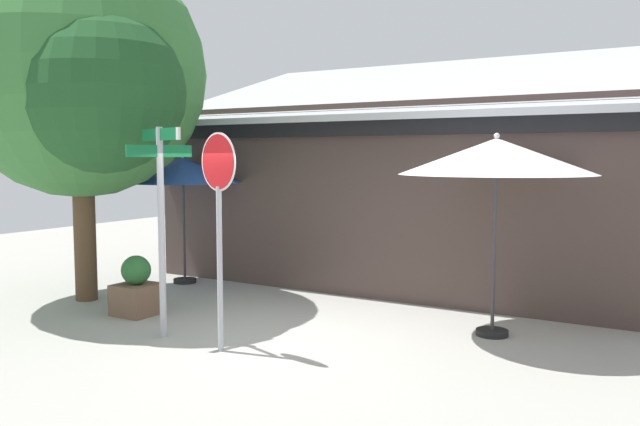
% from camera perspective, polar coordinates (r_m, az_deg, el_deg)
% --- Properties ---
extents(ground_plane, '(28.00, 28.00, 0.10)m').
position_cam_1_polar(ground_plane, '(9.13, -4.01, -10.94)').
color(ground_plane, '#9E9B93').
extents(cafe_building, '(9.89, 5.50, 4.72)m').
position_cam_1_polar(cafe_building, '(13.37, 8.88, 2.06)').
color(cafe_building, '#473833').
rests_on(cafe_building, ground).
extents(street_sign_post, '(0.97, 0.91, 2.85)m').
position_cam_1_polar(street_sign_post, '(8.93, -13.83, 0.50)').
color(street_sign_post, '#A8AAB2').
rests_on(street_sign_post, ground).
extents(stop_sign, '(0.70, 0.22, 2.76)m').
position_cam_1_polar(stop_sign, '(8.13, -8.90, 1.03)').
color(stop_sign, '#A8AAB2').
rests_on(stop_sign, ground).
extents(patio_umbrella_royal_blue_left, '(2.22, 2.22, 2.51)m').
position_cam_1_polar(patio_umbrella_royal_blue_left, '(12.72, -12.00, 3.65)').
color(patio_umbrella_royal_blue_left, black).
rests_on(patio_umbrella_royal_blue_left, ground).
extents(patio_umbrella_ivory_center, '(2.63, 2.63, 2.77)m').
position_cam_1_polar(patio_umbrella_ivory_center, '(9.04, 15.27, 4.75)').
color(patio_umbrella_ivory_center, black).
rests_on(patio_umbrella_ivory_center, ground).
extents(shade_tree, '(4.49, 4.19, 5.95)m').
position_cam_1_polar(shade_tree, '(11.51, -20.13, 11.29)').
color(shade_tree, brown).
rests_on(shade_tree, ground).
extents(sidewalk_planter, '(0.61, 0.61, 0.93)m').
position_cam_1_polar(sidewalk_planter, '(10.50, -15.86, -6.48)').
color(sidewalk_planter, brown).
rests_on(sidewalk_planter, ground).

